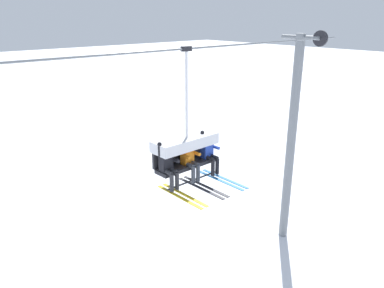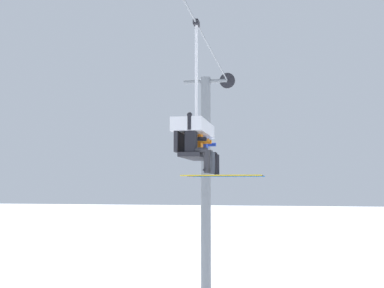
{
  "view_description": "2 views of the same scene",
  "coord_description": "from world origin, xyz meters",
  "px_view_note": "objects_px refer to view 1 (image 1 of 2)",
  "views": [
    {
      "loc": [
        -4.73,
        -8.0,
        9.26
      ],
      "look_at": [
        1.77,
        -0.77,
        5.88
      ],
      "focal_mm": 35.0,
      "sensor_mm": 36.0,
      "label": 1
    },
    {
      "loc": [
        -9.21,
        -2.74,
        4.69
      ],
      "look_at": [
        1.78,
        -0.65,
        5.64
      ],
      "focal_mm": 45.0,
      "sensor_mm": 36.0,
      "label": 2
    }
  ],
  "objects_px": {
    "lift_tower_far": "(292,138)",
    "skier_orange": "(190,159)",
    "skier_blue": "(210,152)",
    "chairlift_chair": "(185,146)",
    "skier_black": "(169,166)"
  },
  "relations": [
    {
      "from": "lift_tower_far",
      "to": "skier_blue",
      "type": "distance_m",
      "value": 5.75
    },
    {
      "from": "chairlift_chair",
      "to": "skier_blue",
      "type": "distance_m",
      "value": 0.83
    },
    {
      "from": "lift_tower_far",
      "to": "skier_orange",
      "type": "height_order",
      "value": "lift_tower_far"
    },
    {
      "from": "chairlift_chair",
      "to": "skier_blue",
      "type": "height_order",
      "value": "chairlift_chair"
    },
    {
      "from": "chairlift_chair",
      "to": "skier_blue",
      "type": "relative_size",
      "value": 2.08
    },
    {
      "from": "skier_black",
      "to": "skier_orange",
      "type": "height_order",
      "value": "skier_black"
    },
    {
      "from": "chairlift_chair",
      "to": "skier_black",
      "type": "distance_m",
      "value": 0.84
    },
    {
      "from": "skier_orange",
      "to": "skier_blue",
      "type": "bearing_deg",
      "value": 0.53
    },
    {
      "from": "skier_orange",
      "to": "skier_blue",
      "type": "height_order",
      "value": "skier_blue"
    },
    {
      "from": "lift_tower_far",
      "to": "chairlift_chair",
      "type": "bearing_deg",
      "value": -173.59
    },
    {
      "from": "lift_tower_far",
      "to": "chairlift_chair",
      "type": "distance_m",
      "value": 6.51
    },
    {
      "from": "skier_orange",
      "to": "skier_blue",
      "type": "relative_size",
      "value": 1.0
    },
    {
      "from": "skier_blue",
      "to": "skier_orange",
      "type": "bearing_deg",
      "value": -179.47
    },
    {
      "from": "skier_black",
      "to": "skier_blue",
      "type": "xyz_separation_m",
      "value": [
        1.49,
        0.0,
        0.0
      ]
    },
    {
      "from": "lift_tower_far",
      "to": "skier_black",
      "type": "xyz_separation_m",
      "value": [
        -7.08,
        -0.92,
        1.03
      ]
    }
  ]
}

